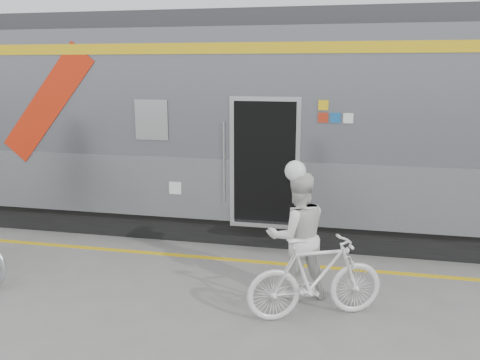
# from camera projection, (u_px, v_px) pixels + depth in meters

# --- Properties ---
(ground) EXTENTS (90.00, 90.00, 0.00)m
(ground) POSITION_uv_depth(u_px,v_px,m) (162.00, 318.00, 6.51)
(ground) COLOR slate
(ground) RESTS_ON ground
(train) EXTENTS (24.00, 3.17, 4.10)m
(train) POSITION_uv_depth(u_px,v_px,m) (171.00, 122.00, 10.35)
(train) COLOR black
(train) RESTS_ON ground
(safety_strip) EXTENTS (24.00, 0.12, 0.01)m
(safety_strip) POSITION_uv_depth(u_px,v_px,m) (208.00, 258.00, 8.56)
(safety_strip) COLOR gold
(safety_strip) RESTS_ON ground
(woman) EXTENTS (1.06, 0.97, 1.78)m
(woman) POSITION_uv_depth(u_px,v_px,m) (297.00, 236.00, 6.94)
(woman) COLOR silver
(woman) RESTS_ON ground
(bicycle_right) EXTENTS (1.85, 1.19, 1.08)m
(bicycle_right) POSITION_uv_depth(u_px,v_px,m) (316.00, 278.00, 6.43)
(bicycle_right) COLOR silver
(bicycle_right) RESTS_ON ground
(helmet_woman) EXTENTS (0.28, 0.28, 0.28)m
(helmet_woman) POSITION_uv_depth(u_px,v_px,m) (299.00, 162.00, 6.72)
(helmet_woman) COLOR white
(helmet_woman) RESTS_ON woman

